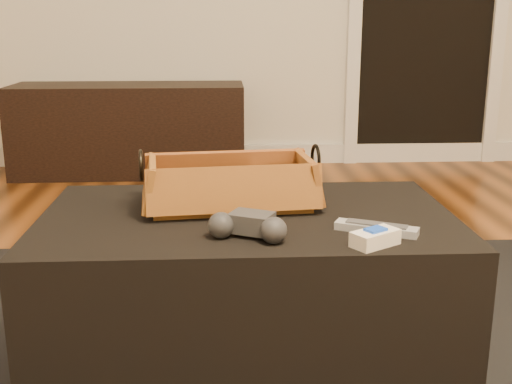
{
  "coord_description": "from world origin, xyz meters",
  "views": [
    {
      "loc": [
        0.03,
        -1.27,
        0.89
      ],
      "look_at": [
        0.11,
        0.2,
        0.49
      ],
      "focal_mm": 45.0,
      "sensor_mm": 36.0,
      "label": 1
    }
  ],
  "objects": [
    {
      "name": "baseboard",
      "position": [
        0.0,
        2.73,
        0.06
      ],
      "size": [
        5.0,
        0.04,
        0.12
      ],
      "primitive_type": "cube",
      "color": "white",
      "rests_on": "floor"
    },
    {
      "name": "media_cabinet",
      "position": [
        -0.51,
        2.51,
        0.26
      ],
      "size": [
        1.34,
        0.45,
        0.53
      ],
      "primitive_type": "cube",
      "color": "black",
      "rests_on": "floor"
    },
    {
      "name": "area_rug",
      "position": [
        0.09,
        0.17,
        0.01
      ],
      "size": [
        2.6,
        2.0,
        0.01
      ],
      "primitive_type": "cube",
      "color": "black",
      "rests_on": "floor"
    },
    {
      "name": "ottoman",
      "position": [
        0.09,
        0.22,
        0.22
      ],
      "size": [
        1.0,
        0.6,
        0.42
      ],
      "primitive_type": "cube",
      "color": "black",
      "rests_on": "area_rug"
    },
    {
      "name": "tv_remote",
      "position": [
        0.03,
        0.26,
        0.46
      ],
      "size": [
        0.24,
        0.1,
        0.02
      ],
      "primitive_type": "cube",
      "rotation": [
        0.0,
        0.0,
        0.21
      ],
      "color": "black",
      "rests_on": "wicker_basket"
    },
    {
      "name": "cloth_bundle",
      "position": [
        0.16,
        0.33,
        0.48
      ],
      "size": [
        0.13,
        0.09,
        0.07
      ],
      "primitive_type": "cube",
      "rotation": [
        0.0,
        0.0,
        -0.07
      ],
      "color": "tan",
      "rests_on": "wicker_basket"
    },
    {
      "name": "wicker_basket",
      "position": [
        0.05,
        0.28,
        0.48
      ],
      "size": [
        0.46,
        0.27,
        0.15
      ],
      "color": "#925E21",
      "rests_on": "ottoman"
    },
    {
      "name": "game_controller",
      "position": [
        0.09,
        0.04,
        0.46
      ],
      "size": [
        0.18,
        0.14,
        0.06
      ],
      "color": "#2E2F31",
      "rests_on": "ottoman"
    },
    {
      "name": "silver_remote",
      "position": [
        0.37,
        0.06,
        0.44
      ],
      "size": [
        0.18,
        0.12,
        0.02
      ],
      "color": "#A8AAB0",
      "rests_on": "ottoman"
    },
    {
      "name": "cream_gadget",
      "position": [
        0.35,
        -0.02,
        0.45
      ],
      "size": [
        0.11,
        0.1,
        0.04
      ],
      "color": "white",
      "rests_on": "ottoman"
    }
  ]
}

